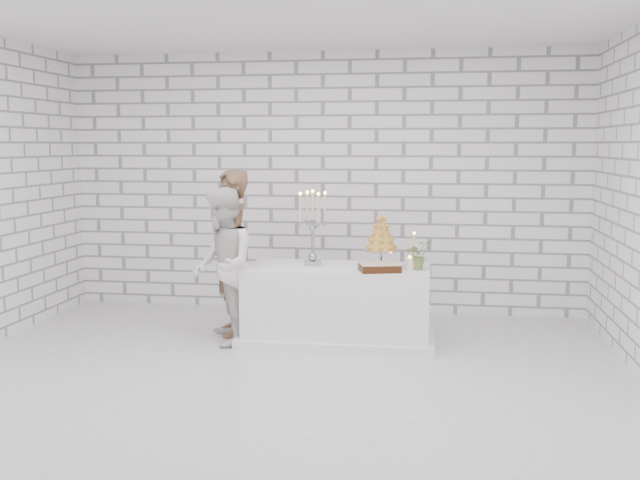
# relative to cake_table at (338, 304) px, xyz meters

# --- Properties ---
(ground) EXTENTS (6.00, 5.00, 0.01)m
(ground) POSITION_rel_cake_table_xyz_m (-0.35, -1.15, -0.38)
(ground) COLOR silver
(ground) RESTS_ON ground
(ceiling) EXTENTS (6.00, 5.00, 0.01)m
(ceiling) POSITION_rel_cake_table_xyz_m (-0.35, -1.15, 2.62)
(ceiling) COLOR white
(ceiling) RESTS_ON ground
(wall_back) EXTENTS (6.00, 0.01, 3.00)m
(wall_back) POSITION_rel_cake_table_xyz_m (-0.35, 1.35, 1.12)
(wall_back) COLOR white
(wall_back) RESTS_ON ground
(wall_front) EXTENTS (6.00, 0.01, 3.00)m
(wall_front) POSITION_rel_cake_table_xyz_m (-0.35, -3.65, 1.12)
(wall_front) COLOR white
(wall_front) RESTS_ON ground
(cake_table) EXTENTS (1.80, 0.80, 0.75)m
(cake_table) POSITION_rel_cake_table_xyz_m (0.00, 0.00, 0.00)
(cake_table) COLOR white
(cake_table) RESTS_ON ground
(groom) EXTENTS (0.63, 0.73, 1.70)m
(groom) POSITION_rel_cake_table_xyz_m (-1.11, 0.09, 0.47)
(groom) COLOR #513827
(groom) RESTS_ON ground
(bride) EXTENTS (0.80, 0.90, 1.54)m
(bride) POSITION_rel_cake_table_xyz_m (-1.09, -0.27, 0.39)
(bride) COLOR white
(bride) RESTS_ON ground
(candelabra) EXTENTS (0.36, 0.36, 0.75)m
(candelabra) POSITION_rel_cake_table_xyz_m (-0.26, 0.04, 0.75)
(candelabra) COLOR #9B9BA5
(candelabra) RESTS_ON cake_table
(croquembouche) EXTENTS (0.42, 0.42, 0.52)m
(croquembouche) POSITION_rel_cake_table_xyz_m (0.42, 0.09, 0.64)
(croquembouche) COLOR #AE792E
(croquembouche) RESTS_ON cake_table
(chocolate_cake) EXTENTS (0.43, 0.35, 0.08)m
(chocolate_cake) POSITION_rel_cake_table_xyz_m (0.43, -0.22, 0.42)
(chocolate_cake) COLOR black
(chocolate_cake) RESTS_ON cake_table
(pillar_candle) EXTENTS (0.08, 0.08, 0.12)m
(pillar_candle) POSITION_rel_cake_table_xyz_m (0.71, -0.10, 0.44)
(pillar_candle) COLOR white
(pillar_candle) RESTS_ON cake_table
(extra_taper) EXTENTS (0.08, 0.08, 0.32)m
(extra_taper) POSITION_rel_cake_table_xyz_m (0.74, 0.12, 0.54)
(extra_taper) COLOR beige
(extra_taper) RESTS_ON cake_table
(flowers) EXTENTS (0.32, 0.30, 0.28)m
(flowers) POSITION_rel_cake_table_xyz_m (0.78, -0.05, 0.52)
(flowers) COLOR #4C6230
(flowers) RESTS_ON cake_table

